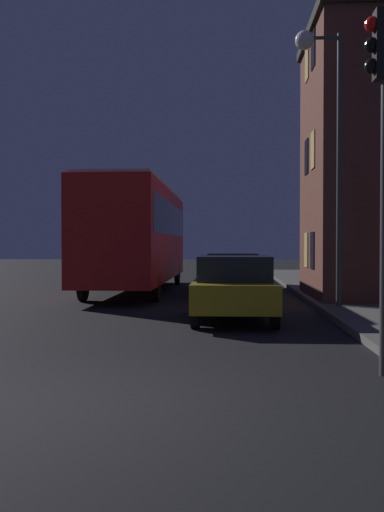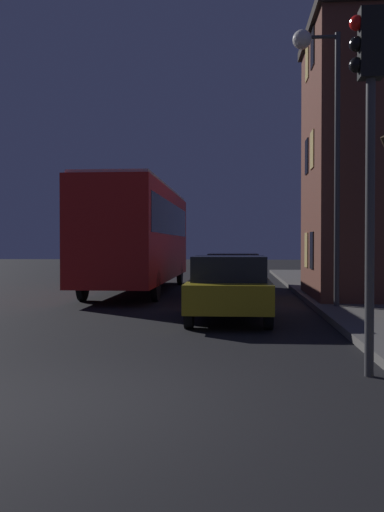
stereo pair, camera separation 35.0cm
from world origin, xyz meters
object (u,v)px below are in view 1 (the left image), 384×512
Objects in this scene: car_near_lane at (234,287)px; car_mid_lane at (233,272)px; bus at (138,230)px; streetlamp at (323,108)px; traffic_light at (383,116)px.

car_mid_lane is at bearing 89.73° from car_near_lane.
bus reaches higher than car_mid_lane.
streetlamp is 7.53m from traffic_light.
bus is (-5.27, 13.05, -1.15)m from traffic_light.
traffic_light is at bearing -68.01° from bus.
car_mid_lane is (-2.27, 4.94, -4.46)m from streetlamp.
streetlamp is 8.64m from bus.
streetlamp is at bearing -45.30° from bus.
car_near_lane is at bearing -66.50° from bus.
car_near_lane is at bearing -90.27° from car_mid_lane.
bus is (-5.71, 5.77, -2.98)m from streetlamp.
car_mid_lane is (3.44, -0.83, -1.48)m from bus.
traffic_light reaches higher than bus.
traffic_light reaches higher than car_mid_lane.
car_near_lane is (-2.30, -2.06, -4.46)m from streetlamp.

